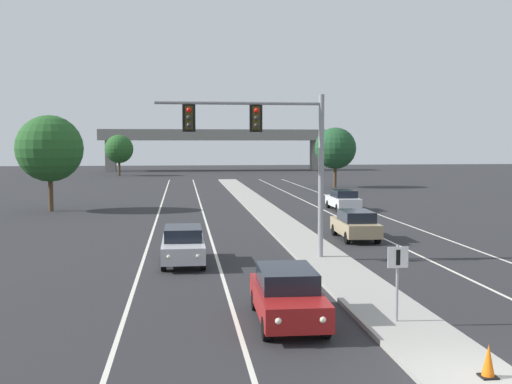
% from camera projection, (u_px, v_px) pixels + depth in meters
% --- Properties ---
extents(median_island, '(2.40, 110.00, 0.15)m').
position_uv_depth(median_island, '(307.00, 245.00, 30.95)').
color(median_island, '#9E9B93').
rests_on(median_island, ground).
extents(lane_stripe_oncoming_center, '(0.14, 100.00, 0.01)m').
position_uv_depth(lane_stripe_oncoming_center, '(208.00, 229.00, 37.32)').
color(lane_stripe_oncoming_center, silver).
rests_on(lane_stripe_oncoming_center, ground).
extents(lane_stripe_receding_center, '(0.14, 100.00, 0.01)m').
position_uv_depth(lane_stripe_receding_center, '(358.00, 226.00, 38.44)').
color(lane_stripe_receding_center, silver).
rests_on(lane_stripe_receding_center, ground).
extents(edge_stripe_left, '(0.14, 100.00, 0.01)m').
position_uv_depth(edge_stripe_left, '(153.00, 230.00, 36.92)').
color(edge_stripe_left, silver).
rests_on(edge_stripe_left, ground).
extents(edge_stripe_right, '(0.14, 100.00, 0.01)m').
position_uv_depth(edge_stripe_right, '(409.00, 226.00, 38.84)').
color(edge_stripe_right, silver).
rests_on(edge_stripe_right, ground).
extents(overhead_signal_mast, '(7.37, 0.44, 7.20)m').
position_uv_depth(overhead_signal_mast, '(270.00, 141.00, 26.77)').
color(overhead_signal_mast, gray).
rests_on(overhead_signal_mast, median_island).
extents(median_sign_post, '(0.60, 0.10, 2.20)m').
position_uv_depth(median_sign_post, '(397.00, 272.00, 17.43)').
color(median_sign_post, gray).
rests_on(median_sign_post, median_island).
extents(car_oncoming_red, '(1.89, 4.50, 1.58)m').
position_uv_depth(car_oncoming_red, '(287.00, 295.00, 17.88)').
color(car_oncoming_red, maroon).
rests_on(car_oncoming_red, ground).
extents(car_oncoming_silver, '(1.82, 4.47, 1.58)m').
position_uv_depth(car_oncoming_silver, '(183.00, 245.00, 26.66)').
color(car_oncoming_silver, '#B7B7BC').
rests_on(car_oncoming_silver, ground).
extents(car_receding_tan, '(1.91, 4.50, 1.58)m').
position_uv_depth(car_receding_tan, '(355.00, 224.00, 33.24)').
color(car_receding_tan, tan).
rests_on(car_receding_tan, ground).
extents(car_receding_white, '(1.83, 4.47, 1.58)m').
position_uv_depth(car_receding_white, '(343.00, 200.00, 47.72)').
color(car_receding_white, silver).
rests_on(car_receding_white, ground).
extents(traffic_cone_median_nose, '(0.36, 0.36, 0.74)m').
position_uv_depth(traffic_cone_median_nose, '(488.00, 361.00, 13.33)').
color(traffic_cone_median_nose, black).
rests_on(traffic_cone_median_nose, median_island).
extents(overpass_bridge, '(42.40, 6.40, 7.65)m').
position_uv_depth(overpass_bridge, '(215.00, 140.00, 114.72)').
color(overpass_bridge, gray).
rests_on(overpass_bridge, ground).
extents(tree_far_right_b, '(4.84, 4.84, 7.00)m').
position_uv_depth(tree_far_right_b, '(335.00, 148.00, 71.56)').
color(tree_far_right_b, '#4C3823').
rests_on(tree_far_right_b, ground).
extents(tree_far_left_b, '(4.47, 4.47, 6.47)m').
position_uv_depth(tree_far_left_b, '(119.00, 149.00, 96.68)').
color(tree_far_left_b, '#4C3823').
rests_on(tree_far_left_b, ground).
extents(tree_far_left_a, '(5.06, 5.06, 7.33)m').
position_uv_depth(tree_far_left_a, '(50.00, 149.00, 46.65)').
color(tree_far_left_a, '#4C3823').
rests_on(tree_far_left_a, ground).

